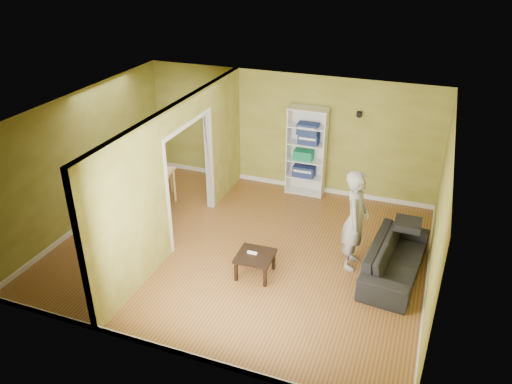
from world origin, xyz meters
TOP-DOWN VIEW (x-y plane):
  - room_shell at (0.00, 0.00)m, footprint 6.50×6.50m
  - partition at (-1.20, 0.00)m, footprint 0.22×5.50m
  - wall_speaker at (1.50, 2.69)m, footprint 0.10×0.10m
  - sofa at (2.70, 0.19)m, footprint 2.13×1.07m
  - person at (1.97, 0.21)m, footprint 0.77×0.60m
  - bookshelf at (0.48, 2.60)m, footprint 0.82×0.36m
  - paper_box_navy_a at (0.45, 2.56)m, footprint 0.46×0.30m
  - paper_box_teal at (0.42, 2.56)m, footprint 0.41×0.27m
  - paper_box_navy_b at (0.52, 2.56)m, footprint 0.42×0.28m
  - paper_box_navy_c at (0.49, 2.56)m, footprint 0.44×0.29m
  - coffee_table at (0.51, -0.67)m, footprint 0.60×0.60m
  - game_controller at (0.45, -0.65)m, footprint 0.17×0.04m
  - dining_table at (-2.59, 0.80)m, footprint 1.26×0.84m
  - chair_left at (-3.39, 0.81)m, footprint 0.59×0.59m
  - chair_near at (-2.52, 0.17)m, footprint 0.51×0.51m
  - chair_far at (-2.47, 1.41)m, footprint 0.45×0.45m

SIDE VIEW (x-z plane):
  - coffee_table at x=0.51m, z-range 0.14..0.54m
  - sofa at x=2.70m, z-range 0.00..0.78m
  - game_controller at x=0.45m, z-range 0.40..0.43m
  - chair_far at x=-2.47m, z-range 0.00..0.96m
  - chair_near at x=-2.52m, z-range 0.00..0.98m
  - chair_left at x=-3.39m, z-range 0.00..1.03m
  - paper_box_navy_a at x=0.45m, z-range 0.41..0.65m
  - dining_table at x=-2.59m, z-range 0.32..1.10m
  - paper_box_teal at x=0.42m, z-range 0.80..1.01m
  - bookshelf at x=0.48m, z-range 0.00..1.96m
  - person at x=1.97m, z-range 0.00..2.09m
  - paper_box_navy_b at x=0.52m, z-range 1.18..1.40m
  - room_shell at x=0.00m, z-range -1.95..4.55m
  - partition at x=-1.20m, z-range 0.00..2.60m
  - paper_box_navy_c at x=0.49m, z-range 1.41..1.64m
  - wall_speaker at x=1.50m, z-range 1.85..1.95m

